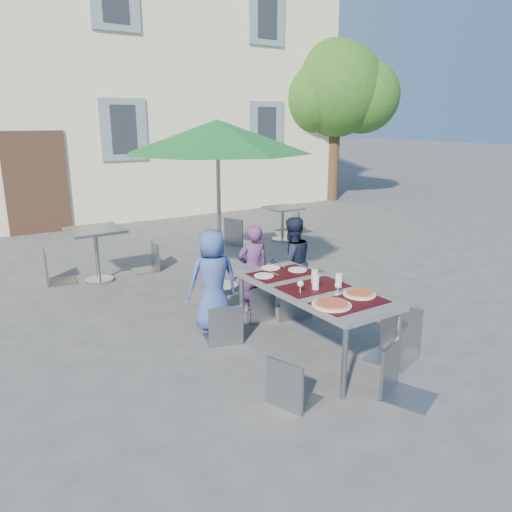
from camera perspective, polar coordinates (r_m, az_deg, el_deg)
ground at (r=6.22m, az=9.59°, el=-7.87°), size 90.00×90.00×0.00m
building at (r=16.31m, az=-20.55°, el=23.00°), size 13.60×8.20×11.10m
tree at (r=15.72m, az=9.16°, el=18.18°), size 3.60×3.00×4.70m
dining_table at (r=5.23m, az=6.50°, el=-4.09°), size 0.80×1.85×0.76m
pizza_near_left at (r=4.71m, az=8.64°, el=-5.47°), size 0.37×0.37×0.03m
pizza_near_right at (r=5.04m, az=11.74°, el=-4.23°), size 0.32×0.32×0.03m
glassware at (r=5.16m, az=7.58°, el=-2.85°), size 0.50×0.47×0.15m
place_settings at (r=5.69m, az=2.52°, el=-1.71°), size 0.71×0.45×0.01m
child_0 at (r=5.89m, az=-4.97°, el=-2.72°), size 0.66×0.49×1.22m
child_1 at (r=6.38m, az=-0.36°, el=-1.53°), size 0.46×0.35×1.15m
child_2 at (r=6.56m, az=4.08°, el=-0.79°), size 0.63×0.41×1.22m
chair_0 at (r=5.52m, az=-3.72°, el=-5.07°), size 0.48×0.48×0.87m
chair_1 at (r=6.15m, az=0.26°, el=-2.99°), size 0.40×0.40×0.85m
chair_2 at (r=6.22m, az=4.26°, el=-1.96°), size 0.52×0.53×0.99m
chair_3 at (r=4.36m, az=4.01°, el=-11.06°), size 0.48×0.48×0.85m
chair_4 at (r=5.39m, az=16.01°, el=-5.13°), size 0.57×0.57×1.02m
chair_5 at (r=4.66m, az=16.48°, el=-9.29°), size 0.53×0.53×0.92m
patio_umbrella at (r=6.93m, az=-4.43°, el=13.32°), size 2.58×2.58×2.43m
cafe_table_0 at (r=7.96m, az=-17.82°, el=1.37°), size 0.78×0.78×0.84m
bg_chair_l_0 at (r=8.14m, az=-22.40°, el=0.88°), size 0.48×0.47×0.95m
bg_chair_r_0 at (r=8.39m, az=-12.15°, el=1.84°), size 0.44×0.44×0.89m
cafe_table_1 at (r=10.30m, az=3.06°, el=4.29°), size 0.65×0.65×0.69m
bg_chair_l_1 at (r=9.91m, az=-2.21°, el=4.80°), size 0.60×0.59×1.04m
bg_chair_r_1 at (r=10.85m, az=4.08°, el=5.75°), size 0.62×0.62×1.06m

